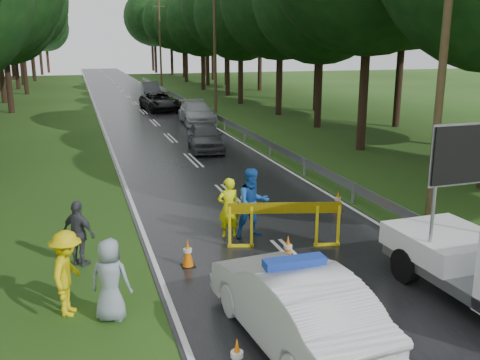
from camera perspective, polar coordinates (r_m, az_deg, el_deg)
name	(u,v)px	position (r m, az deg, el deg)	size (l,w,h in m)	color
ground	(297,262)	(13.27, 6.13, -8.68)	(160.00, 160.00, 0.00)	#214012
road	(143,112)	(41.80, -10.28, 7.17)	(7.00, 140.00, 0.02)	black
guardrail	(192,104)	(42.00, -5.19, 8.12)	(0.12, 60.06, 0.70)	gray
utility_pole_near	(444,47)	(16.60, 20.96, 13.10)	(1.40, 0.24, 10.00)	#42351E
utility_pole_mid	(215,44)	(40.46, -2.69, 14.33)	(1.40, 0.24, 10.00)	#42351E
utility_pole_far	(160,43)	(65.96, -8.52, 14.28)	(1.40, 0.24, 10.00)	#42351E
police_sedan	(293,305)	(9.69, 5.70, -13.09)	(2.00, 4.56, 1.60)	silver
barrier	(285,214)	(13.83, 4.77, -3.61)	(2.86, 0.81, 1.22)	yellow
officer	(229,208)	(14.53, -1.23, -2.98)	(0.61, 0.40, 1.68)	#F5FF0D
civilian	(253,203)	(14.50, 1.37, -2.50)	(0.94, 0.73, 1.93)	#1B53B2
bystander_left	(67,273)	(11.04, -17.93, -9.44)	(1.11, 0.64, 1.72)	yellow
bystander_mid	(79,233)	(13.29, -16.81, -5.48)	(0.94, 0.39, 1.61)	#414249
bystander_right	(110,280)	(10.64, -13.68, -10.30)	(0.80, 0.52, 1.64)	#8695A1
queue_car_first	(205,137)	(26.39, -3.73, 4.62)	(1.60, 3.98, 1.36)	#3B3E42
queue_car_second	(197,113)	(35.16, -4.64, 7.15)	(1.99, 4.89, 1.42)	#A7A9AF
queue_car_third	(160,102)	(42.26, -8.51, 8.28)	(2.35, 5.10, 1.42)	black
queue_car_fourth	(151,89)	(52.77, -9.52, 9.51)	(1.58, 4.54, 1.50)	#3A3D41
cone_near_left	(237,358)	(8.95, -0.33, -18.50)	(0.33, 0.33, 0.70)	black
cone_center	(288,250)	(13.05, 5.13, -7.42)	(0.34, 0.34, 0.72)	black
cone_far	(244,200)	(17.04, 0.38, -2.13)	(0.32, 0.32, 0.67)	black
cone_left_mid	(188,253)	(12.86, -5.60, -7.81)	(0.33, 0.33, 0.70)	black
cone_right	(338,201)	(17.18, 10.37, -2.23)	(0.32, 0.32, 0.67)	black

